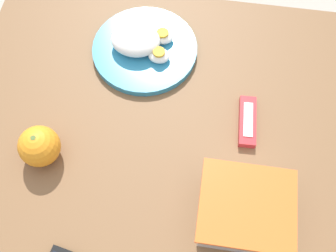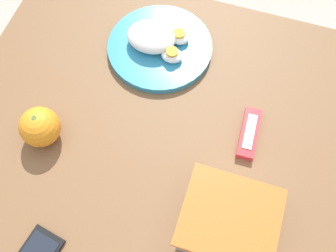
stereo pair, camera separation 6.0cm
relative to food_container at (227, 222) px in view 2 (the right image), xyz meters
name	(u,v)px [view 2 (the right image)]	position (x,y,z in m)	size (l,w,h in m)	color
ground_plane	(160,218)	(0.19, -0.13, -0.77)	(10.00, 10.00, 0.00)	#B2A899
table	(156,163)	(0.19, -0.13, -0.17)	(0.92, 0.87, 0.73)	brown
food_container	(227,222)	(0.00, 0.00, 0.00)	(0.18, 0.16, 0.09)	white
orange_fruit	(40,127)	(0.42, -0.07, 0.00)	(0.09, 0.09, 0.09)	orange
rice_plate	(158,44)	(0.26, -0.37, -0.02)	(0.25, 0.25, 0.07)	teal
candy_bar	(249,133)	(0.00, -0.21, -0.03)	(0.04, 0.12, 0.02)	#B7282D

